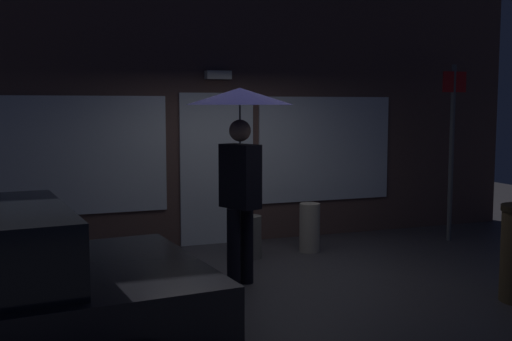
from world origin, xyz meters
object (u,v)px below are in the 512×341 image
(street_sign_post, at_px, (452,142))
(sidewalk_bollard, at_px, (310,228))
(sidewalk_bollard_2, at_px, (250,237))
(person_with_umbrella, at_px, (240,129))

(street_sign_post, distance_m, sidewalk_bollard, 2.55)
(street_sign_post, height_order, sidewalk_bollard_2, street_sign_post)
(person_with_umbrella, relative_size, street_sign_post, 0.85)
(sidewalk_bollard_2, bearing_deg, person_with_umbrella, -114.72)
(person_with_umbrella, height_order, sidewalk_bollard_2, person_with_umbrella)
(person_with_umbrella, height_order, sidewalk_bollard, person_with_umbrella)
(person_with_umbrella, bearing_deg, sidewalk_bollard, 106.88)
(sidewalk_bollard, distance_m, sidewalk_bollard_2, 0.89)
(street_sign_post, xyz_separation_m, sidewalk_bollard, (-2.28, 0.06, -1.14))
(person_with_umbrella, bearing_deg, street_sign_post, 83.86)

